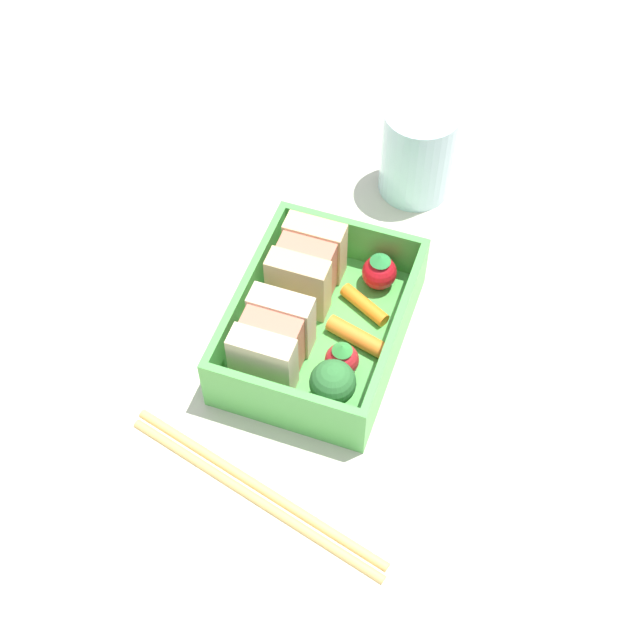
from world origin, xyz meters
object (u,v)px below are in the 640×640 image
at_px(carrot_stick_far_left, 358,333).
at_px(carrot_stick_left, 364,305).
at_px(sandwich_left, 273,341).
at_px(chopstick_pair, 257,491).
at_px(strawberry_far_left, 379,271).
at_px(strawberry_left, 342,359).
at_px(broccoli_floret, 333,383).
at_px(drinking_glass, 418,151).
at_px(sandwich_center_left, 307,266).

bearing_deg(carrot_stick_far_left, carrot_stick_left, 8.15).
height_order(sandwich_left, chopstick_pair, sandwich_left).
xyz_separation_m(carrot_stick_far_left, chopstick_pair, (-0.14, 0.03, -0.02)).
bearing_deg(strawberry_far_left, strawberry_left, 178.57).
relative_size(broccoli_floret, drinking_glass, 0.54).
distance_m(sandwich_center_left, strawberry_left, 0.08).
distance_m(carrot_stick_far_left, strawberry_far_left, 0.06).
xyz_separation_m(carrot_stick_left, chopstick_pair, (-0.17, 0.02, -0.01)).
relative_size(strawberry_far_left, chopstick_pair, 0.16).
distance_m(strawberry_left, drinking_glass, 0.21).
distance_m(strawberry_left, chopstick_pair, 0.11).
bearing_deg(chopstick_pair, strawberry_far_left, -8.00).
relative_size(sandwich_center_left, strawberry_left, 1.82).
bearing_deg(drinking_glass, strawberry_left, -179.39).
height_order(sandwich_left, drinking_glass, drinking_glass).
bearing_deg(sandwich_center_left, carrot_stick_far_left, -122.13).
relative_size(strawberry_left, drinking_glass, 0.37).
relative_size(strawberry_left, carrot_stick_far_left, 0.64).
relative_size(sandwich_left, broccoli_floret, 1.25).
bearing_deg(sandwich_left, broccoli_floret, -111.11).
height_order(broccoli_floret, carrot_stick_left, broccoli_floret).
distance_m(sandwich_left, carrot_stick_left, 0.09).
relative_size(carrot_stick_far_left, drinking_glass, 0.58).
height_order(carrot_stick_far_left, drinking_glass, drinking_glass).
bearing_deg(sandwich_left, drinking_glass, -12.31).
bearing_deg(strawberry_far_left, carrot_stick_far_left, -179.00).
relative_size(broccoli_floret, carrot_stick_left, 1.06).
bearing_deg(sandwich_left, chopstick_pair, -165.79).
xyz_separation_m(sandwich_center_left, carrot_stick_left, (-0.01, -0.05, -0.02)).
relative_size(carrot_stick_far_left, chopstick_pair, 0.24).
distance_m(sandwich_left, chopstick_pair, 0.11).
xyz_separation_m(sandwich_center_left, carrot_stick_far_left, (-0.03, -0.05, -0.02)).
height_order(sandwich_center_left, broccoli_floret, sandwich_center_left).
distance_m(broccoli_floret, carrot_stick_left, 0.09).
bearing_deg(carrot_stick_left, drinking_glass, 0.52).
bearing_deg(strawberry_left, strawberry_far_left, -1.43).
bearing_deg(carrot_stick_left, chopstick_pair, 171.69).
height_order(broccoli_floret, chopstick_pair, broccoli_floret).
xyz_separation_m(sandwich_center_left, strawberry_far_left, (0.02, -0.05, -0.01)).
height_order(strawberry_left, strawberry_far_left, strawberry_far_left).
distance_m(strawberry_left, strawberry_far_left, 0.09).
relative_size(sandwich_left, chopstick_pair, 0.27).
height_order(broccoli_floret, strawberry_left, broccoli_floret).
distance_m(carrot_stick_left, chopstick_pair, 0.17).
distance_m(sandwich_left, sandwich_center_left, 0.07).
xyz_separation_m(sandwich_left, sandwich_center_left, (0.07, 0.00, 0.00)).
xyz_separation_m(sandwich_left, broccoli_floret, (-0.02, -0.05, 0.00)).
bearing_deg(chopstick_pair, drinking_glass, -4.13).
relative_size(carrot_stick_left, drinking_glass, 0.51).
distance_m(sandwich_left, strawberry_left, 0.05).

